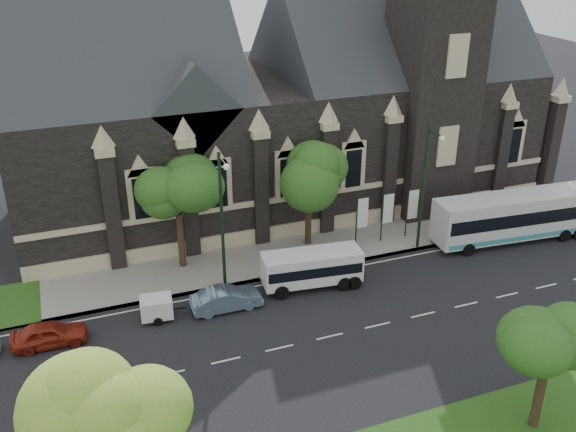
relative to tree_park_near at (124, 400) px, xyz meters
name	(u,v)px	position (x,y,z in m)	size (l,w,h in m)	color
ground	(330,336)	(11.77, 8.77, -6.42)	(160.00, 160.00, 0.00)	black
sidewalk	(273,258)	(11.77, 18.27, -6.34)	(80.00, 5.00, 0.15)	gray
museum	(294,101)	(16.89, 27.55, 1.75)	(40.00, 17.70, 29.90)	black
tree_park_near	(124,400)	(0.00, 0.00, 0.00)	(4.42, 4.42, 8.56)	black
tree_park_east	(551,339)	(17.95, -0.55, -1.80)	(3.40, 3.40, 6.28)	black
tree_walk_right	(311,167)	(14.98, 19.48, -0.60)	(4.08, 4.08, 7.80)	black
tree_walk_left	(179,186)	(5.97, 19.47, -0.68)	(3.91, 3.91, 7.64)	black
street_lamp_near	(425,182)	(21.77, 15.86, -1.30)	(0.36, 1.88, 9.00)	black
street_lamp_mid	(222,214)	(7.77, 15.86, -1.30)	(0.36, 1.88, 9.00)	black
banner_flag_left	(360,216)	(18.06, 17.77, -4.03)	(0.90, 0.10, 4.00)	black
banner_flag_center	(386,212)	(20.06, 17.77, -4.03)	(0.90, 0.10, 4.00)	black
banner_flag_right	(411,208)	(22.06, 17.77, -4.03)	(0.90, 0.10, 4.00)	black
tour_coach	(514,216)	(28.80, 14.82, -4.52)	(12.10, 3.56, 3.48)	silver
shuttle_bus	(312,267)	(12.89, 14.04, -5.02)	(6.40, 2.86, 2.40)	silver
box_trailer	(156,307)	(3.10, 13.90, -5.62)	(2.69, 1.59, 1.40)	silver
sedan	(226,299)	(7.14, 13.47, -5.72)	(1.47, 4.22, 1.39)	slate
car_far_red	(49,334)	(-2.80, 13.51, -5.73)	(1.61, 4.01, 1.36)	maroon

